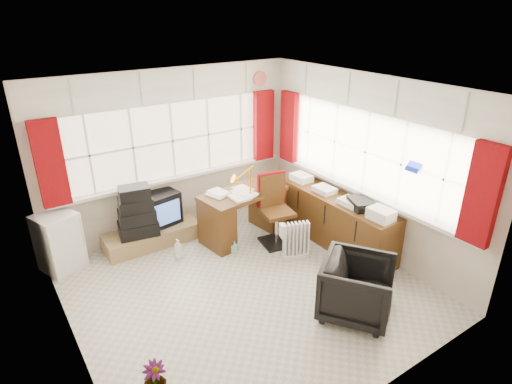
# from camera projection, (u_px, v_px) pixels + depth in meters

# --- Properties ---
(ground) EXTENTS (4.00, 4.00, 0.00)m
(ground) POSITION_uv_depth(u_px,v_px,m) (246.00, 289.00, 5.42)
(ground) COLOR beige
(ground) RESTS_ON ground
(room_walls) EXTENTS (4.00, 4.00, 4.00)m
(room_walls) POSITION_uv_depth(u_px,v_px,m) (244.00, 179.00, 4.81)
(room_walls) COLOR beige
(room_walls) RESTS_ON ground
(window_back) EXTENTS (3.70, 0.12, 3.60)m
(window_back) POSITION_uv_depth(u_px,v_px,m) (176.00, 173.00, 6.51)
(window_back) COLOR #FFEDC9
(window_back) RESTS_ON room_walls
(window_right) EXTENTS (0.12, 3.70, 3.60)m
(window_right) POSITION_uv_depth(u_px,v_px,m) (361.00, 186.00, 6.03)
(window_right) COLOR #FFEDC9
(window_right) RESTS_ON room_walls
(curtains) EXTENTS (3.83, 3.83, 1.15)m
(curtains) POSITION_uv_depth(u_px,v_px,m) (264.00, 148.00, 6.00)
(curtains) COLOR maroon
(curtains) RESTS_ON room_walls
(overhead_cabinets) EXTENTS (3.98, 3.98, 0.48)m
(overhead_cabinets) POSITION_uv_depth(u_px,v_px,m) (266.00, 90.00, 5.75)
(overhead_cabinets) COLOR white
(overhead_cabinets) RESTS_ON room_walls
(desk) EXTENTS (1.37, 0.80, 0.79)m
(desk) POSITION_uv_depth(u_px,v_px,m) (243.00, 211.00, 6.50)
(desk) COLOR #4B2D11
(desk) RESTS_ON ground
(desk_lamp) EXTENTS (0.19, 0.17, 0.47)m
(desk_lamp) POSITION_uv_depth(u_px,v_px,m) (250.00, 175.00, 6.08)
(desk_lamp) COLOR #FFA50A
(desk_lamp) RESTS_ON desk
(task_chair) EXTENTS (0.52, 0.54, 1.07)m
(task_chair) POSITION_uv_depth(u_px,v_px,m) (274.00, 206.00, 6.32)
(task_chair) COLOR black
(task_chair) RESTS_ON ground
(office_chair) EXTENTS (1.08, 1.08, 0.72)m
(office_chair) POSITION_uv_depth(u_px,v_px,m) (357.00, 288.00, 4.84)
(office_chair) COLOR black
(office_chair) RESTS_ON ground
(radiator) EXTENTS (0.40, 0.27, 0.56)m
(radiator) POSITION_uv_depth(u_px,v_px,m) (296.00, 244.00, 5.99)
(radiator) COLOR white
(radiator) RESTS_ON ground
(credenza) EXTENTS (0.50, 2.00, 0.85)m
(credenza) POSITION_uv_depth(u_px,v_px,m) (336.00, 220.00, 6.30)
(credenza) COLOR #4B2D11
(credenza) RESTS_ON ground
(file_tray) EXTENTS (0.41, 0.46, 0.12)m
(file_tray) POSITION_uv_depth(u_px,v_px,m) (361.00, 204.00, 5.83)
(file_tray) COLOR black
(file_tray) RESTS_ON credenza
(tv_bench) EXTENTS (1.40, 0.50, 0.25)m
(tv_bench) POSITION_uv_depth(u_px,v_px,m) (152.00, 236.00, 6.39)
(tv_bench) COLOR tan
(tv_bench) RESTS_ON ground
(crt_tv) EXTENTS (0.62, 0.59, 0.49)m
(crt_tv) POSITION_uv_depth(u_px,v_px,m) (158.00, 208.00, 6.44)
(crt_tv) COLOR black
(crt_tv) RESTS_ON tv_bench
(hifi_stack) EXTENTS (0.61, 0.45, 0.75)m
(hifi_stack) POSITION_uv_depth(u_px,v_px,m) (137.00, 213.00, 6.05)
(hifi_stack) COLOR black
(hifi_stack) RESTS_ON tv_bench
(mini_fridge) EXTENTS (0.61, 0.61, 0.80)m
(mini_fridge) POSITION_uv_depth(u_px,v_px,m) (59.00, 242.00, 5.69)
(mini_fridge) COLOR white
(mini_fridge) RESTS_ON ground
(spray_bottle_a) EXTENTS (0.12, 0.12, 0.29)m
(spray_bottle_a) POSITION_uv_depth(u_px,v_px,m) (178.00, 249.00, 6.02)
(spray_bottle_a) COLOR silver
(spray_bottle_a) RESTS_ON ground
(spray_bottle_b) EXTENTS (0.12, 0.12, 0.19)m
(spray_bottle_b) POSITION_uv_depth(u_px,v_px,m) (234.00, 246.00, 6.18)
(spray_bottle_b) COLOR #87C9BE
(spray_bottle_b) RESTS_ON ground
(flower_vase) EXTENTS (0.22, 0.22, 0.39)m
(flower_vase) POSITION_uv_depth(u_px,v_px,m) (155.00, 381.00, 3.85)
(flower_vase) COLOR black
(flower_vase) RESTS_ON ground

